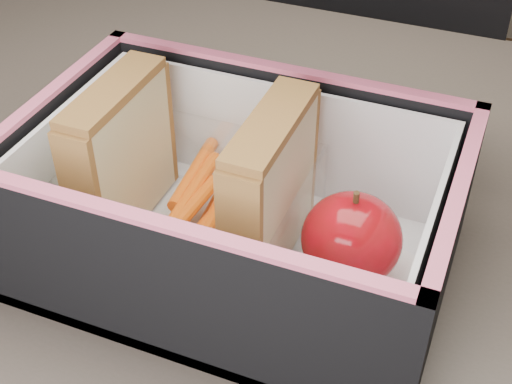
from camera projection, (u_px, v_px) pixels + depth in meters
kitchen_table at (251, 296)px, 0.63m from camera, size 1.20×0.80×0.75m
lunch_bag at (240, 192)px, 0.50m from camera, size 0.30×0.32×0.27m
plastic_tub at (195, 201)px, 0.52m from camera, size 0.16×0.12×0.07m
sandwich_left at (121, 155)px, 0.52m from camera, size 0.03×0.10×0.11m
sandwich_right at (270, 191)px, 0.48m from camera, size 0.03×0.11×0.12m
carrot_sticks at (199, 214)px, 0.53m from camera, size 0.06×0.15×0.03m
paper_napkin at (351, 273)px, 0.50m from camera, size 0.09×0.10×0.01m
red_apple at (351, 239)px, 0.48m from camera, size 0.08×0.08×0.07m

